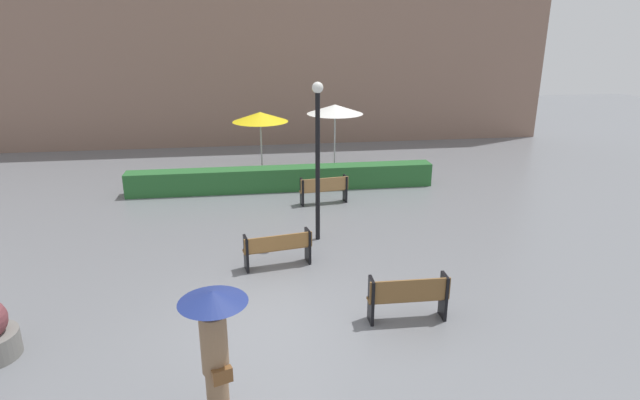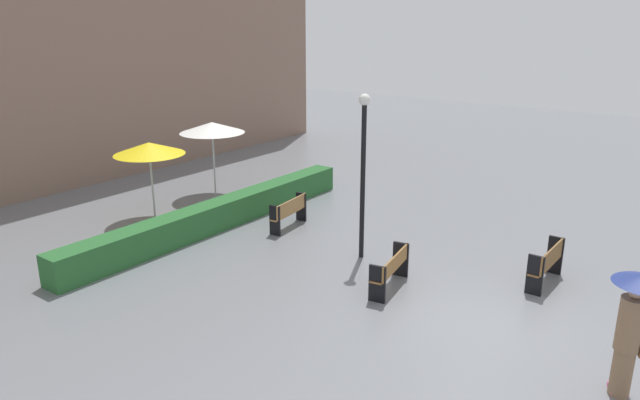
% 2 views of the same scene
% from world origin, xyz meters
% --- Properties ---
extents(ground_plane, '(60.00, 60.00, 0.00)m').
position_xyz_m(ground_plane, '(0.00, 0.00, 0.00)').
color(ground_plane, slate).
extents(bench_mid_center, '(1.63, 0.63, 0.83)m').
position_xyz_m(bench_mid_center, '(0.31, 2.41, 0.49)').
color(bench_mid_center, olive).
rests_on(bench_mid_center, ground).
extents(bench_back_row, '(1.56, 0.51, 0.86)m').
position_xyz_m(bench_back_row, '(2.05, 6.74, 0.51)').
color(bench_back_row, '#9E7242').
rests_on(bench_back_row, ground).
extents(bench_near_right, '(1.55, 0.39, 0.91)m').
position_xyz_m(bench_near_right, '(2.62, -0.30, 0.53)').
color(bench_near_right, brown).
rests_on(bench_near_right, ground).
extents(pedestrian_with_umbrella, '(0.94, 0.94, 2.12)m').
position_xyz_m(pedestrian_with_umbrella, '(-0.85, -2.50, 1.35)').
color(pedestrian_with_umbrella, '#8C6B4C').
rests_on(pedestrian_with_umbrella, ground).
extents(lamp_post, '(0.28, 0.28, 4.10)m').
position_xyz_m(lamp_post, '(1.46, 3.92, 2.50)').
color(lamp_post, black).
rests_on(lamp_post, ground).
extents(patio_umbrella_yellow, '(2.05, 2.05, 2.35)m').
position_xyz_m(patio_umbrella_yellow, '(0.23, 10.50, 2.16)').
color(patio_umbrella_yellow, silver).
rests_on(patio_umbrella_yellow, ground).
extents(patio_umbrella_white, '(2.15, 2.15, 2.51)m').
position_xyz_m(patio_umbrella_white, '(3.08, 10.86, 2.32)').
color(patio_umbrella_white, silver).
rests_on(patio_umbrella_white, ground).
extents(hedge_strip, '(10.36, 0.70, 0.79)m').
position_xyz_m(hedge_strip, '(0.86, 8.40, 0.39)').
color(hedge_strip, '#28602D').
rests_on(hedge_strip, ground).
extents(building_facade, '(28.00, 1.20, 11.02)m').
position_xyz_m(building_facade, '(0.00, 16.00, 5.51)').
color(building_facade, '#846656').
rests_on(building_facade, ground).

